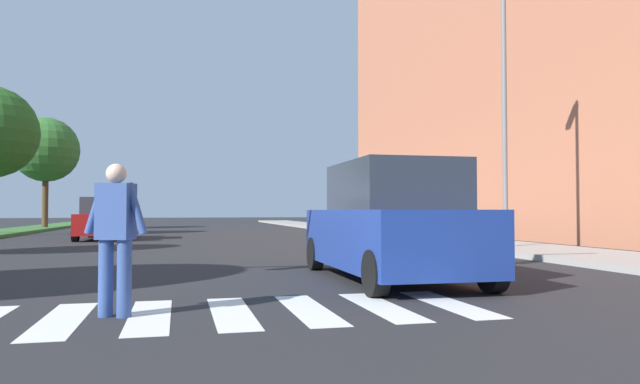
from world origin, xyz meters
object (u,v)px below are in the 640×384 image
Objects in this scene: street_lamp_right at (501,91)px; pedestrian_performer at (116,232)px; tree_distant at (46,150)px; sedan_midblock at (105,220)px; suv_crossing at (391,225)px.

pedestrian_performer is at bearing -140.18° from street_lamp_right.
street_lamp_right is 4.44× the size of pedestrian_performer.
sedan_midblock is (5.11, -13.85, -4.15)m from tree_distant.
street_lamp_right is 1.62× the size of suv_crossing.
tree_distant is at bearing 111.20° from suv_crossing.
street_lamp_right is 8.65m from suv_crossing.
suv_crossing is 17.07m from sedan_midblock.
street_lamp_right is at bearing -40.70° from sedan_midblock.
suv_crossing is at bearing 30.73° from pedestrian_performer.
sedan_midblock is (-11.90, 10.24, -3.81)m from street_lamp_right.
suv_crossing reaches higher than pedestrian_performer.
suv_crossing is 1.01× the size of sedan_midblock.
tree_distant is 33.21m from pedestrian_performer.
tree_distant is 32.07m from suv_crossing.
sedan_midblock is at bearing 112.03° from suv_crossing.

